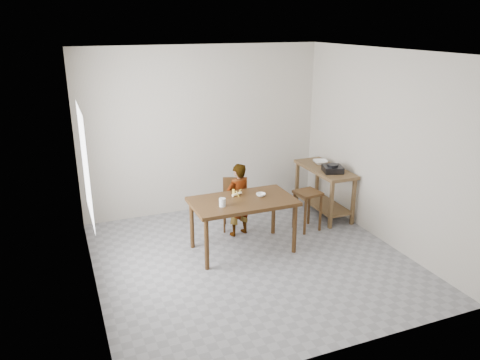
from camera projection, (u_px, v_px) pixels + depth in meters
name	position (u px, v px, depth m)	size (l,w,h in m)	color
floor	(251.00, 260.00, 6.29)	(4.00, 4.00, 0.04)	gray
ceiling	(253.00, 50.00, 5.41)	(4.00, 4.00, 0.04)	white
wall_back	(203.00, 130.00, 7.62)	(4.00, 0.04, 2.70)	beige
wall_front	(344.00, 225.00, 4.08)	(4.00, 0.04, 2.70)	beige
wall_left	(83.00, 183.00, 5.14)	(0.04, 4.00, 2.70)	beige
wall_right	(384.00, 148.00, 6.57)	(0.04, 4.00, 2.70)	beige
window_pane	(85.00, 165.00, 5.28)	(0.02, 1.10, 1.30)	white
dining_table	(243.00, 225.00, 6.43)	(1.40, 0.80, 0.75)	#3F2711
prep_counter	(324.00, 191.00, 7.64)	(0.50, 1.20, 0.80)	brown
child	(238.00, 200.00, 6.85)	(0.40, 0.27, 1.10)	silver
dining_chair	(235.00, 205.00, 7.11)	(0.37, 0.37, 0.77)	#3F2711
stool	(307.00, 210.00, 7.10)	(0.35, 0.35, 0.61)	#3F2711
glass_tumbler	(222.00, 202.00, 6.07)	(0.09, 0.09, 0.11)	silver
small_bowl	(261.00, 195.00, 6.43)	(0.13, 0.13, 0.04)	white
banana	(237.00, 194.00, 6.44)	(0.17, 0.12, 0.06)	gold
serving_bowl	(320.00, 162.00, 7.70)	(0.24, 0.24, 0.06)	white
gas_burner	(333.00, 169.00, 7.28)	(0.29, 0.29, 0.10)	black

